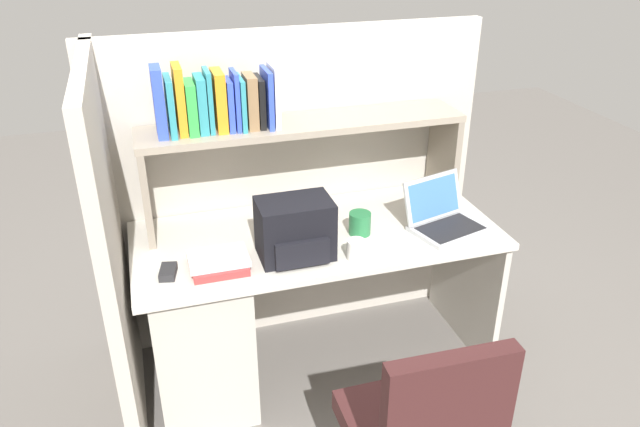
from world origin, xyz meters
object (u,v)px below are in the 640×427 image
laptop (443,218)px  backpack (295,230)px  paper_cup (356,249)px  snack_canister (360,223)px  computer_mouse (168,272)px

laptop → backpack: bearing=-176.3°
paper_cup → snack_canister: 0.21m
computer_mouse → backpack: bearing=12.3°
backpack → paper_cup: size_ratio=3.61×
laptop → computer_mouse: (-1.21, -0.05, -0.03)m
backpack → laptop: bearing=3.7°
paper_cup → snack_canister: (0.09, 0.19, 0.01)m
backpack → snack_canister: size_ratio=3.00×
laptop → paper_cup: laptop is taller
laptop → computer_mouse: laptop is taller
laptop → backpack: size_ratio=1.23×
paper_cup → backpack: bearing=158.3°
computer_mouse → snack_canister: size_ratio=1.04×
laptop → snack_canister: 0.38m
backpack → paper_cup: bearing=-21.7°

